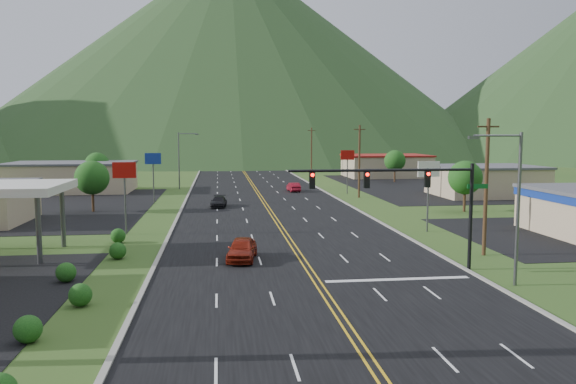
{
  "coord_description": "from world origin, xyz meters",
  "views": [
    {
      "loc": [
        -5.81,
        -20.45,
        8.98
      ],
      "look_at": [
        -0.6,
        21.4,
        4.5
      ],
      "focal_mm": 35.0,
      "sensor_mm": 36.0,
      "label": 1
    }
  ],
  "objects": [
    {
      "name": "tree_east_a",
      "position": [
        22.0,
        40.0,
        3.89
      ],
      "size": [
        3.84,
        3.84,
        5.82
      ],
      "color": "#382314",
      "rests_on": "ground"
    },
    {
      "name": "utility_pole_b",
      "position": [
        13.5,
        55.0,
        5.13
      ],
      "size": [
        1.6,
        0.28,
        10.0
      ],
      "color": "#382314",
      "rests_on": "ground"
    },
    {
      "name": "utility_pole_d",
      "position": [
        13.5,
        135.0,
        5.13
      ],
      "size": [
        1.6,
        0.28,
        10.0
      ],
      "color": "#382314",
      "rests_on": "ground"
    },
    {
      "name": "building_west_far",
      "position": [
        -28.0,
        68.0,
        2.26
      ],
      "size": [
        18.4,
        11.4,
        4.5
      ],
      "color": "tan",
      "rests_on": "ground"
    },
    {
      "name": "pole_sign_east_b",
      "position": [
        13.0,
        60.0,
        5.05
      ],
      "size": [
        2.0,
        0.18,
        6.4
      ],
      "color": "#59595E",
      "rests_on": "ground"
    },
    {
      "name": "building_east_far",
      "position": [
        28.0,
        90.0,
        2.26
      ],
      "size": [
        16.4,
        12.4,
        4.5
      ],
      "color": "tan",
      "rests_on": "ground"
    },
    {
      "name": "utility_pole_c",
      "position": [
        13.5,
        95.0,
        5.13
      ],
      "size": [
        1.6,
        0.28,
        10.0
      ],
      "color": "#382314",
      "rests_on": "ground"
    },
    {
      "name": "car_red_far",
      "position": [
        5.53,
        63.74,
        0.68
      ],
      "size": [
        1.76,
        4.24,
        1.36
      ],
      "primitive_type": "imported",
      "rotation": [
        0.0,
        0.0,
        3.22
      ],
      "color": "maroon",
      "rests_on": "ground"
    },
    {
      "name": "car_dark_mid",
      "position": [
        -5.81,
        47.27,
        0.63
      ],
      "size": [
        2.11,
        4.46,
        1.26
      ],
      "primitive_type": "imported",
      "rotation": [
        0.0,
        0.0,
        -0.08
      ],
      "color": "black",
      "rests_on": "ground"
    },
    {
      "name": "tree_east_b",
      "position": [
        26.0,
        78.0,
        3.89
      ],
      "size": [
        3.84,
        3.84,
        5.82
      ],
      "color": "#382314",
      "rests_on": "ground"
    },
    {
      "name": "pole_sign_west_b",
      "position": [
        -14.0,
        52.0,
        5.05
      ],
      "size": [
        2.0,
        0.18,
        6.4
      ],
      "color": "#59595E",
      "rests_on": "ground"
    },
    {
      "name": "building_east_mid",
      "position": [
        32.0,
        55.0,
        2.16
      ],
      "size": [
        14.4,
        11.4,
        4.3
      ],
      "color": "tan",
      "rests_on": "ground"
    },
    {
      "name": "streetlight_west",
      "position": [
        -11.68,
        70.0,
        5.18
      ],
      "size": [
        3.28,
        0.25,
        9.0
      ],
      "color": "#59595E",
      "rests_on": "ground"
    },
    {
      "name": "streetlight_east",
      "position": [
        11.18,
        10.0,
        5.18
      ],
      "size": [
        3.28,
        0.25,
        9.0
      ],
      "color": "#59595E",
      "rests_on": "ground"
    },
    {
      "name": "curb_west",
      "position": [
        -10.15,
        0.0,
        0.0
      ],
      "size": [
        0.3,
        460.0,
        0.14
      ],
      "primitive_type": "cube",
      "color": "gray",
      "rests_on": "ground"
    },
    {
      "name": "pole_sign_west_a",
      "position": [
        -14.0,
        30.0,
        5.05
      ],
      "size": [
        2.0,
        0.18,
        6.4
      ],
      "color": "#59595E",
      "rests_on": "ground"
    },
    {
      "name": "mountain_n",
      "position": [
        0.0,
        220.0,
        42.5
      ],
      "size": [
        220.0,
        220.0,
        85.0
      ],
      "primitive_type": "cone",
      "color": "#1D3518",
      "rests_on": "ground"
    },
    {
      "name": "utility_pole_a",
      "position": [
        13.5,
        18.0,
        5.13
      ],
      "size": [
        1.6,
        0.28,
        10.0
      ],
      "color": "#382314",
      "rests_on": "ground"
    },
    {
      "name": "pole_sign_east_a",
      "position": [
        13.0,
        28.0,
        5.05
      ],
      "size": [
        2.0,
        0.18,
        6.4
      ],
      "color": "#59595E",
      "rests_on": "ground"
    },
    {
      "name": "ground",
      "position": [
        0.0,
        0.0,
        0.0
      ],
      "size": [
        500.0,
        500.0,
        0.0
      ],
      "primitive_type": "plane",
      "color": "#264719",
      "rests_on": "ground"
    },
    {
      "name": "road",
      "position": [
        0.0,
        0.0,
        0.0
      ],
      "size": [
        20.0,
        460.0,
        0.04
      ],
      "primitive_type": "cube",
      "color": "black",
      "rests_on": "ground"
    },
    {
      "name": "tree_west_b",
      "position": [
        -25.0,
        72.0,
        3.89
      ],
      "size": [
        3.84,
        3.84,
        5.82
      ],
      "color": "#382314",
      "rests_on": "ground"
    },
    {
      "name": "tree_west_a",
      "position": [
        -20.0,
        45.0,
        3.89
      ],
      "size": [
        3.84,
        3.84,
        5.82
      ],
      "color": "#382314",
      "rests_on": "ground"
    },
    {
      "name": "car_red_near",
      "position": [
        -4.23,
        18.44,
        0.79
      ],
      "size": [
        2.58,
        4.87,
        1.58
      ],
      "primitive_type": "imported",
      "rotation": [
        0.0,
        0.0,
        -0.16
      ],
      "color": "maroon",
      "rests_on": "ground"
    },
    {
      "name": "traffic_signal",
      "position": [
        6.48,
        14.0,
        5.33
      ],
      "size": [
        13.1,
        0.43,
        7.0
      ],
      "color": "black",
      "rests_on": "ground"
    }
  ]
}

